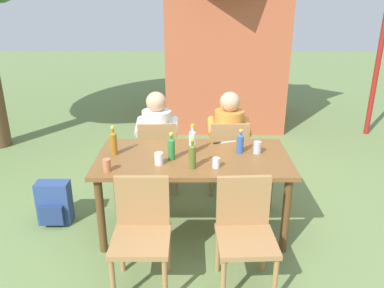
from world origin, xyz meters
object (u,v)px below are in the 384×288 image
(cup_terracotta, at_px, (106,165))
(chair_far_left, at_px, (157,153))
(person_in_white_shirt, at_px, (227,135))
(table_knife, at_px, (222,142))
(chair_near_right, at_px, (244,228))
(bottle_amber, at_px, (112,142))
(cup_steel, at_px, (256,147))
(backpack_by_near_side, at_px, (53,204))
(bottle_olive, at_px, (191,155))
(dining_table, at_px, (192,165))
(person_in_plaid_shirt, at_px, (157,135))
(chair_near_left, at_px, (141,228))
(bottle_blue, at_px, (239,143))
(chair_far_right, at_px, (227,153))
(bottle_clear, at_px, (191,141))
(bottle_green, at_px, (170,148))
(cup_glass, at_px, (215,163))
(cup_white, at_px, (158,159))
(brick_kiosk, at_px, (222,37))

(cup_terracotta, bearing_deg, chair_far_left, 72.68)
(chair_far_left, xyz_separation_m, cup_terracotta, (-0.33, -1.07, 0.33))
(person_in_white_shirt, bearing_deg, table_knife, -100.98)
(chair_near_right, height_order, bottle_amber, bottle_amber)
(cup_steel, xyz_separation_m, backpack_by_near_side, (-1.98, 0.02, -0.61))
(chair_near_right, distance_m, bottle_olive, 0.75)
(dining_table, distance_m, cup_terracotta, 0.80)
(person_in_plaid_shirt, xyz_separation_m, cup_terracotta, (-0.33, -1.18, 0.17))
(dining_table, distance_m, chair_near_left, 0.87)
(person_in_white_shirt, bearing_deg, chair_far_left, -172.12)
(chair_near_right, distance_m, person_in_white_shirt, 1.61)
(person_in_plaid_shirt, xyz_separation_m, bottle_amber, (-0.33, -0.81, 0.23))
(cup_steel, height_order, cup_terracotta, cup_steel)
(bottle_blue, bearing_deg, chair_near_right, -93.06)
(chair_far_left, bearing_deg, bottle_blue, -38.46)
(chair_far_right, distance_m, bottle_blue, 0.76)
(dining_table, distance_m, person_in_white_shirt, 0.94)
(bottle_clear, distance_m, backpack_by_near_side, 1.53)
(bottle_green, relative_size, backpack_by_near_side, 0.57)
(bottle_clear, relative_size, cup_glass, 3.16)
(person_in_plaid_shirt, bearing_deg, cup_white, -84.60)
(bottle_blue, height_order, cup_terracotta, bottle_blue)
(cup_terracotta, relative_size, cup_glass, 1.23)
(chair_far_right, height_order, person_in_plaid_shirt, person_in_plaid_shirt)
(person_in_plaid_shirt, distance_m, backpack_by_near_side, 1.32)
(bottle_olive, bearing_deg, table_knife, 62.81)
(person_in_white_shirt, height_order, table_knife, person_in_white_shirt)
(chair_far_left, bearing_deg, chair_near_left, -90.22)
(bottle_blue, distance_m, cup_terracotta, 1.23)
(cup_glass, height_order, backpack_by_near_side, cup_glass)
(chair_far_left, xyz_separation_m, cup_glass, (0.59, -0.99, 0.32))
(person_in_plaid_shirt, bearing_deg, cup_steel, -38.21)
(bottle_green, height_order, table_knife, bottle_green)
(dining_table, xyz_separation_m, cup_terracotta, (-0.72, -0.32, 0.14))
(chair_far_right, xyz_separation_m, bottle_green, (-0.59, -0.82, 0.39))
(bottle_amber, distance_m, cup_terracotta, 0.37)
(cup_glass, bearing_deg, bottle_olive, -177.52)
(bottle_blue, distance_m, brick_kiosk, 3.49)
(person_in_white_shirt, relative_size, cup_glass, 13.34)
(bottle_amber, xyz_separation_m, brick_kiosk, (1.26, 3.48, 0.57))
(chair_far_right, distance_m, person_in_white_shirt, 0.20)
(chair_near_left, bearing_deg, cup_glass, 40.23)
(chair_near_left, bearing_deg, bottle_clear, 64.91)
(bottle_olive, relative_size, bottle_green, 1.08)
(chair_near_left, bearing_deg, bottle_green, 73.42)
(bottle_green, bearing_deg, cup_terracotta, -154.61)
(chair_near_right, distance_m, bottle_clear, 1.01)
(chair_far_right, distance_m, chair_far_left, 0.79)
(table_knife, bearing_deg, chair_far_left, 149.19)
(dining_table, bearing_deg, chair_near_right, -62.23)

